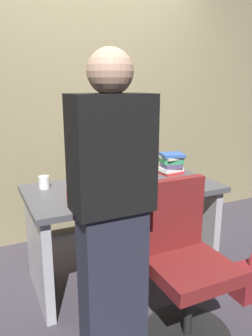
{
  "coord_description": "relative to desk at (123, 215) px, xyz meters",
  "views": [
    {
      "loc": [
        -0.97,
        -2.08,
        1.47
      ],
      "look_at": [
        0.0,
        -0.05,
        0.89
      ],
      "focal_mm": 34.62,
      "sensor_mm": 36.0,
      "label": 1
    }
  ],
  "objects": [
    {
      "name": "desk",
      "position": [
        0.0,
        0.0,
        0.0
      ],
      "size": [
        1.41,
        0.73,
        0.74
      ],
      "color": "#4C4C51",
      "rests_on": "ground"
    },
    {
      "name": "cell_phone",
      "position": [
        0.49,
        -0.15,
        0.23
      ],
      "size": [
        0.09,
        0.15,
        0.01
      ],
      "primitive_type": "cube",
      "rotation": [
        0.0,
        0.0,
        -0.12
      ],
      "color": "black",
      "rests_on": "desk"
    },
    {
      "name": "book_stack",
      "position": [
        0.51,
        0.13,
        0.32
      ],
      "size": [
        0.21,
        0.2,
        0.18
      ],
      "color": "red",
      "rests_on": "desk"
    },
    {
      "name": "monitor",
      "position": [
        0.07,
        0.18,
        0.49
      ],
      "size": [
        0.54,
        0.16,
        0.46
      ],
      "color": "silver",
      "rests_on": "desk"
    },
    {
      "name": "ground_plane",
      "position": [
        0.0,
        0.0,
        -0.51
      ],
      "size": [
        9.0,
        9.0,
        0.0
      ],
      "primitive_type": "plane",
      "color": "#3D3842"
    },
    {
      "name": "wall_back",
      "position": [
        0.0,
        0.95,
        0.99
      ],
      "size": [
        6.4,
        0.1,
        3.0
      ],
      "primitive_type": "cube",
      "color": "#8C7F5B",
      "rests_on": "ground"
    },
    {
      "name": "cup_near_keyboard",
      "position": [
        -0.43,
        -0.15,
        0.28
      ],
      "size": [
        0.07,
        0.07,
        0.09
      ],
      "primitive_type": "cylinder",
      "color": "#D84C3F",
      "rests_on": "desk"
    },
    {
      "name": "cup_by_monitor",
      "position": [
        -0.54,
        0.19,
        0.28
      ],
      "size": [
        0.07,
        0.07,
        0.09
      ],
      "primitive_type": "cylinder",
      "color": "white",
      "rests_on": "desk"
    },
    {
      "name": "keyboard",
      "position": [
        -0.0,
        -0.09,
        0.24
      ],
      "size": [
        0.44,
        0.15,
        0.02
      ],
      "primitive_type": "cube",
      "rotation": [
        0.0,
        0.0,
        0.05
      ],
      "color": "#262626",
      "rests_on": "desk"
    },
    {
      "name": "office_chair",
      "position": [
        0.06,
        -0.71,
        -0.08
      ],
      "size": [
        0.52,
        0.52,
        0.94
      ],
      "color": "black",
      "rests_on": "ground"
    },
    {
      "name": "person_at_desk",
      "position": [
        -0.36,
        -0.64,
        0.33
      ],
      "size": [
        0.4,
        0.24,
        1.64
      ],
      "color": "#262838",
      "rests_on": "ground"
    },
    {
      "name": "mouse",
      "position": [
        0.33,
        -0.1,
        0.25
      ],
      "size": [
        0.06,
        0.1,
        0.03
      ],
      "primitive_type": "ellipsoid",
      "color": "white",
      "rests_on": "desk"
    }
  ]
}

